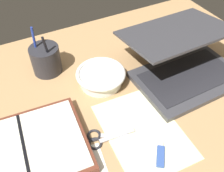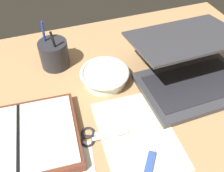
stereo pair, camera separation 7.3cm
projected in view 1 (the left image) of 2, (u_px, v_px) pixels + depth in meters
The scene contains 8 objects.
desk_top at pixel (108, 114), 76.25cm from camera, with size 140.00×100.00×2.00cm, color tan.
laptop at pixel (184, 62), 83.77cm from camera, with size 35.51×33.94×15.36cm.
bowl at pixel (101, 77), 82.34cm from camera, with size 16.41×16.41×4.96cm.
pen_cup at pixel (46, 60), 85.28cm from camera, with size 9.97×9.97×16.94cm.
planner at pixel (26, 151), 64.18cm from camera, with size 33.20×27.04×3.49cm.
scissors at pixel (100, 138), 68.46cm from camera, with size 13.60×8.18×0.80cm.
paper_sheet_front at pixel (143, 131), 70.58cm from camera, with size 20.39×28.59×0.16cm, color #F4EFB2.
usb_drive at pixel (160, 156), 64.57cm from camera, with size 5.62×6.71×1.00cm.
Camera 1 is at (-20.83, -42.97, 61.06)cm, focal length 40.00 mm.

